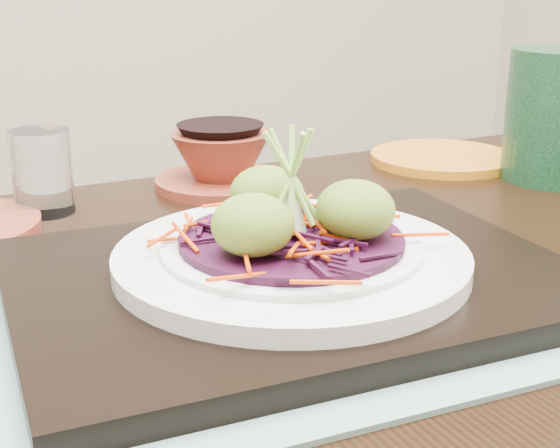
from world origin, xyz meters
name	(u,v)px	position (x,y,z in m)	size (l,w,h in m)	color
dining_table	(316,374)	(0.06, -0.02, 0.60)	(1.12, 0.76, 0.69)	black
placemat	(291,293)	(0.02, -0.05, 0.69)	(0.48, 0.38, 0.00)	gray
serving_tray	(291,279)	(0.02, -0.05, 0.70)	(0.42, 0.32, 0.02)	black
white_plate	(291,257)	(0.02, -0.05, 0.72)	(0.27, 0.27, 0.02)	silver
cabbage_bed	(291,240)	(0.02, -0.05, 0.74)	(0.17, 0.17, 0.01)	#340A25
carrot_julienne	(291,229)	(0.02, -0.05, 0.74)	(0.21, 0.21, 0.01)	#D43803
guacamole_scoops	(292,209)	(0.02, -0.05, 0.76)	(0.15, 0.13, 0.05)	olive
scallion_garnish	(292,182)	(0.02, -0.05, 0.78)	(0.06, 0.06, 0.09)	#8BC74F
water_glass	(42,172)	(-0.11, 0.25, 0.73)	(0.06, 0.06, 0.09)	white
terracotta_bowl_set	(221,163)	(0.09, 0.26, 0.72)	(0.18, 0.18, 0.06)	maroon
yellow_plate	(442,158)	(0.39, 0.25, 0.69)	(0.19, 0.19, 0.01)	#C06F15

